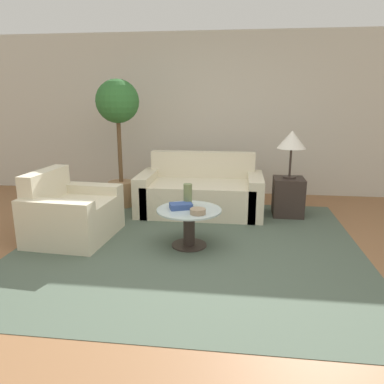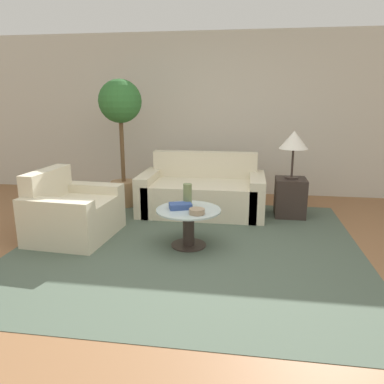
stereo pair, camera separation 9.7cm
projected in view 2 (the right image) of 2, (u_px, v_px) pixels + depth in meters
ground_plane at (188, 271)px, 3.53m from camera, size 14.00×14.00×0.00m
wall_back at (218, 115)px, 6.15m from camera, size 10.00×0.06×2.60m
rug at (189, 245)px, 4.12m from camera, size 3.70×3.45×0.01m
sofa_main at (202, 193)px, 5.31m from camera, size 1.71×0.91×0.82m
armchair at (70, 214)px, 4.35m from camera, size 0.90×1.03×0.78m
coffee_table at (189, 222)px, 4.05m from camera, size 0.70×0.70×0.42m
side_table at (290, 197)px, 5.10m from camera, size 0.40×0.40×0.53m
table_lamp at (294, 141)px, 4.91m from camera, size 0.38×0.38×0.64m
potted_plant at (121, 120)px, 5.36m from camera, size 0.61×0.61×1.84m
vase at (188, 195)px, 4.10m from camera, size 0.09×0.09×0.25m
bowl at (197, 211)px, 3.84m from camera, size 0.16×0.16×0.06m
book_stack at (180, 206)px, 4.03m from camera, size 0.27×0.22×0.06m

